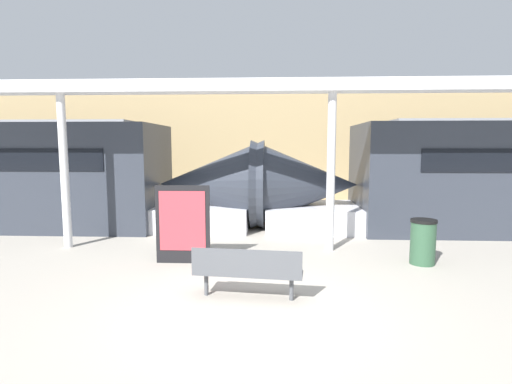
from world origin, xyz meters
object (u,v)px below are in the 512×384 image
(support_column_near, at_px, (331,173))
(support_column_far, at_px, (64,172))
(bench_near, at_px, (247,269))
(poster_board, at_px, (183,224))
(trash_bin, at_px, (423,242))

(support_column_near, xyz_separation_m, support_column_far, (-6.33, 0.00, 0.00))
(bench_near, relative_size, support_column_near, 0.49)
(bench_near, xyz_separation_m, poster_board, (-1.49, 1.96, 0.33))
(bench_near, xyz_separation_m, support_column_near, (1.73, 3.14, 1.34))
(bench_near, bearing_deg, support_column_near, 67.34)
(trash_bin, bearing_deg, poster_board, -178.11)
(bench_near, bearing_deg, poster_board, 133.40)
(trash_bin, xyz_separation_m, poster_board, (-5.01, -0.17, 0.36))
(bench_near, relative_size, trash_bin, 1.90)
(bench_near, height_order, support_column_near, support_column_near)
(support_column_near, distance_m, support_column_far, 6.33)
(bench_near, height_order, trash_bin, trash_bin)
(poster_board, xyz_separation_m, support_column_far, (-3.11, 1.18, 1.01))
(poster_board, bearing_deg, support_column_far, 159.23)
(poster_board, relative_size, support_column_near, 0.45)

